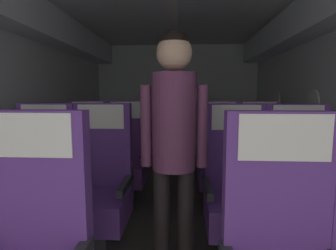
# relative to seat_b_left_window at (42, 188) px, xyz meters

# --- Properties ---
(ground) EXTENTS (3.48, 6.01, 0.02)m
(ground) POSITION_rel_seat_b_left_window_xyz_m (1.03, 0.45, -0.50)
(ground) COLOR #3D3833
(fuselage_shell) EXTENTS (3.36, 5.66, 2.31)m
(fuselage_shell) POSITION_rel_seat_b_left_window_xyz_m (1.03, 0.72, 1.14)
(fuselage_shell) COLOR silver
(fuselage_shell) RESTS_ON ground
(seat_b_left_window) EXTENTS (0.51, 0.49, 1.19)m
(seat_b_left_window) POSITION_rel_seat_b_left_window_xyz_m (0.00, 0.00, 0.00)
(seat_b_left_window) COLOR #38383D
(seat_b_left_window) RESTS_ON ground
(seat_b_left_aisle) EXTENTS (0.51, 0.49, 1.19)m
(seat_b_left_aisle) POSITION_rel_seat_b_left_window_xyz_m (0.48, 0.02, 0.00)
(seat_b_left_aisle) COLOR #38383D
(seat_b_left_aisle) RESTS_ON ground
(seat_b_right_aisle) EXTENTS (0.51, 0.49, 1.19)m
(seat_b_right_aisle) POSITION_rel_seat_b_left_window_xyz_m (2.06, -0.01, 0.00)
(seat_b_right_aisle) COLOR #38383D
(seat_b_right_aisle) RESTS_ON ground
(seat_b_right_window) EXTENTS (0.51, 0.49, 1.19)m
(seat_b_right_window) POSITION_rel_seat_b_left_window_xyz_m (1.58, 0.00, 0.00)
(seat_b_right_window) COLOR #38383D
(seat_b_right_window) RESTS_ON ground
(seat_c_left_window) EXTENTS (0.51, 0.49, 1.19)m
(seat_c_left_window) POSITION_rel_seat_b_left_window_xyz_m (0.00, 0.97, 0.00)
(seat_c_left_window) COLOR #38383D
(seat_c_left_window) RESTS_ON ground
(seat_c_left_aisle) EXTENTS (0.51, 0.49, 1.19)m
(seat_c_left_aisle) POSITION_rel_seat_b_left_window_xyz_m (0.48, 0.97, 0.00)
(seat_c_left_aisle) COLOR #38383D
(seat_c_left_aisle) RESTS_ON ground
(seat_c_right_aisle) EXTENTS (0.51, 0.49, 1.19)m
(seat_c_right_aisle) POSITION_rel_seat_b_left_window_xyz_m (2.05, 0.99, 0.00)
(seat_c_right_aisle) COLOR #38383D
(seat_c_right_aisle) RESTS_ON ground
(seat_c_right_window) EXTENTS (0.51, 0.49, 1.19)m
(seat_c_right_window) POSITION_rel_seat_b_left_window_xyz_m (1.58, 0.97, 0.00)
(seat_c_right_window) COLOR #38383D
(seat_c_right_window) RESTS_ON ground
(flight_attendant) EXTENTS (0.43, 0.28, 1.65)m
(flight_attendant) POSITION_rel_seat_b_left_window_xyz_m (1.10, -0.35, 0.53)
(flight_attendant) COLOR black
(flight_attendant) RESTS_ON ground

